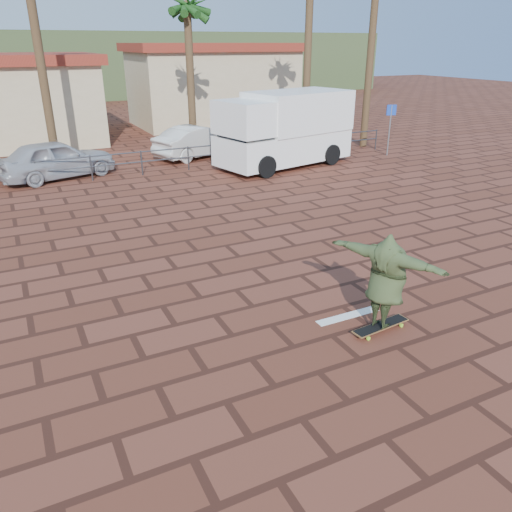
% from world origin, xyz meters
% --- Properties ---
extents(ground, '(120.00, 120.00, 0.00)m').
position_xyz_m(ground, '(0.00, 0.00, 0.00)').
color(ground, brown).
rests_on(ground, ground).
extents(paint_stripe, '(1.40, 0.22, 0.01)m').
position_xyz_m(paint_stripe, '(0.70, -1.20, 0.00)').
color(paint_stripe, white).
rests_on(paint_stripe, ground).
extents(guardrail, '(24.06, 0.06, 1.00)m').
position_xyz_m(guardrail, '(0.00, 12.00, 0.68)').
color(guardrail, '#47494F').
rests_on(guardrail, ground).
extents(palm_center, '(2.40, 2.40, 7.75)m').
position_xyz_m(palm_center, '(3.50, 15.50, 6.36)').
color(palm_center, brown).
rests_on(palm_center, ground).
extents(building_east, '(10.60, 6.60, 5.00)m').
position_xyz_m(building_east, '(8.00, 24.00, 2.54)').
color(building_east, beige).
rests_on(building_east, ground).
extents(hill_front, '(70.00, 18.00, 6.00)m').
position_xyz_m(hill_front, '(0.00, 50.00, 3.00)').
color(hill_front, '#384C28').
rests_on(hill_front, ground).
extents(longboard, '(1.26, 0.39, 0.12)m').
position_xyz_m(longboard, '(0.92, -1.92, 0.10)').
color(longboard, olive).
rests_on(longboard, ground).
extents(skateboarder, '(1.40, 2.33, 1.84)m').
position_xyz_m(skateboarder, '(0.92, -1.92, 1.04)').
color(skateboarder, '#394826').
rests_on(skateboarder, longboard).
extents(campervan, '(6.40, 3.72, 3.11)m').
position_xyz_m(campervan, '(6.10, 10.96, 1.64)').
color(campervan, white).
rests_on(campervan, ground).
extents(car_silver, '(4.82, 3.01, 1.53)m').
position_xyz_m(car_silver, '(-3.15, 13.00, 0.77)').
color(car_silver, '#B1B3B8').
rests_on(car_silver, ground).
extents(car_white, '(4.73, 2.91, 1.47)m').
position_xyz_m(car_white, '(3.37, 14.30, 0.74)').
color(car_white, silver).
rests_on(car_white, ground).
extents(street_sign, '(0.47, 0.15, 2.36)m').
position_xyz_m(street_sign, '(11.60, 10.61, 1.65)').
color(street_sign, gray).
rests_on(street_sign, ground).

